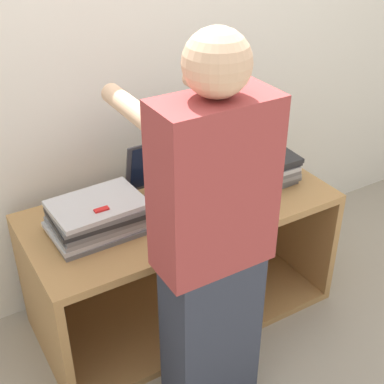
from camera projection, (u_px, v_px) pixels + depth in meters
name	position (u px, v px, depth m)	size (l,w,h in m)	color
ground_plane	(217.00, 350.00, 2.51)	(12.00, 12.00, 0.00)	#9E9384
wall_back	(133.00, 57.00, 2.44)	(8.00, 0.05, 2.40)	silver
cart	(175.00, 252.00, 2.64)	(1.41, 0.65, 0.63)	#A87A47
laptop_open	(175.00, 189.00, 2.43)	(0.37, 0.33, 0.27)	#333338
laptop_stack_left	(97.00, 217.00, 2.21)	(0.40, 0.28, 0.14)	slate
laptop_stack_right	(254.00, 170.00, 2.56)	(0.39, 0.28, 0.14)	slate
person	(211.00, 254.00, 1.87)	(0.40, 0.52, 1.57)	#2D3342
inventory_tag	(101.00, 209.00, 2.12)	(0.06, 0.02, 0.01)	red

